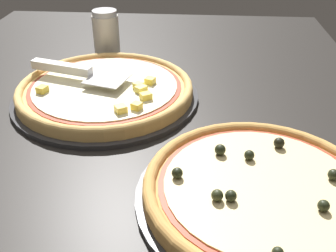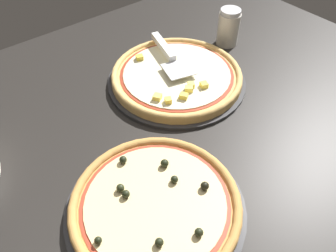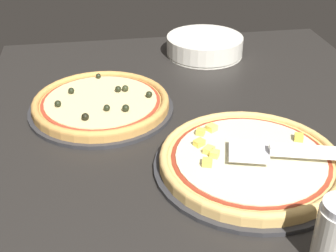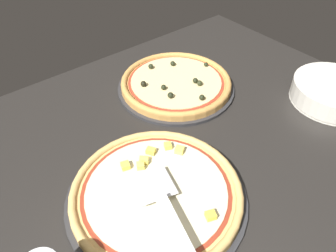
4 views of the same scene
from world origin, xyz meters
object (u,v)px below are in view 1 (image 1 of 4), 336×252
pizza_back (261,188)px  pizza_front (106,89)px  parmesan_shaker (106,33)px  serving_spatula (71,70)px

pizza_back → pizza_front: bearing=-136.0°
pizza_back → parmesan_shaker: parmesan_shaker is taller
parmesan_shaker → pizza_front: bearing=11.4°
pizza_front → serving_spatula: (-2.86, -8.39, 3.02)cm
serving_spatula → pizza_back: bearing=48.5°
parmesan_shaker → serving_spatula: bearing=-6.8°
parmesan_shaker → pizza_back: bearing=31.4°
pizza_front → pizza_back: (31.37, 30.33, -0.08)cm
pizza_front → parmesan_shaker: (-27.34, -5.49, 3.60)cm
serving_spatula → pizza_front: bearing=71.2°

